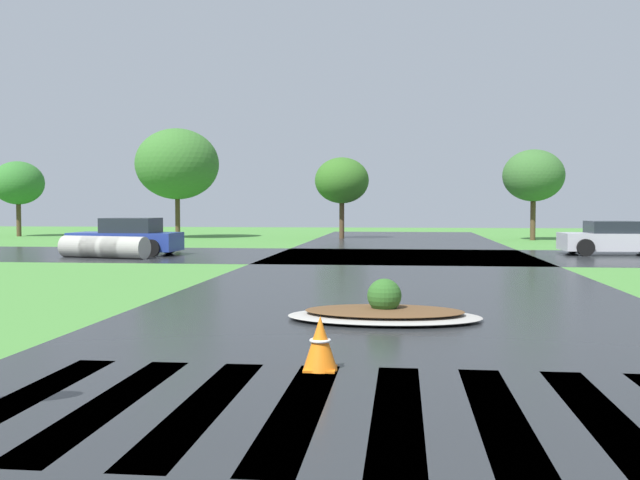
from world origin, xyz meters
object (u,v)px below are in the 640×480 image
object	(u,v)px
traffic_cone	(320,344)
drainage_pipe_stack	(104,247)
car_blue_compact	(127,238)
median_island	(384,312)
car_dark_suv	(615,239)

from	to	relation	value
traffic_cone	drainage_pipe_stack	bearing A→B (deg)	119.84
car_blue_compact	drainage_pipe_stack	bearing A→B (deg)	83.85
median_island	traffic_cone	size ratio (longest dim) A/B	5.10
car_dark_suv	traffic_cone	world-z (taller)	car_dark_suv
car_dark_suv	car_blue_compact	size ratio (longest dim) A/B	1.00
car_dark_suv	drainage_pipe_stack	size ratio (longest dim) A/B	1.16
median_island	traffic_cone	bearing A→B (deg)	-99.57
median_island	car_dark_suv	world-z (taller)	car_dark_suv
median_island	traffic_cone	world-z (taller)	median_island
car_blue_compact	drainage_pipe_stack	xyz separation A→B (m)	(-0.22, -1.64, -0.26)
median_island	traffic_cone	xyz separation A→B (m)	(-0.63, -3.74, 0.17)
car_dark_suv	drainage_pipe_stack	distance (m)	18.94
car_blue_compact	car_dark_suv	bearing A→B (deg)	-171.74
car_blue_compact	traffic_cone	size ratio (longest dim) A/B	6.52
car_blue_compact	drainage_pipe_stack	size ratio (longest dim) A/B	1.16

